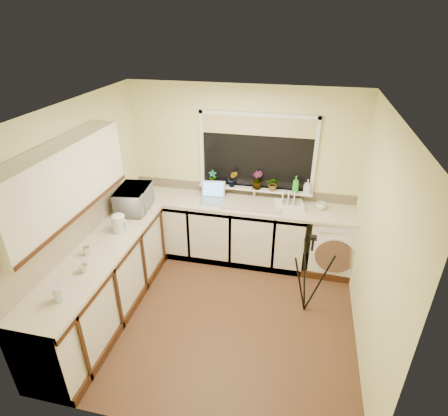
% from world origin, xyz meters
% --- Properties ---
extents(floor, '(3.20, 3.20, 0.00)m').
position_xyz_m(floor, '(0.00, 0.00, 0.00)').
color(floor, brown).
rests_on(floor, ground).
extents(ceiling, '(3.20, 3.20, 0.00)m').
position_xyz_m(ceiling, '(0.00, 0.00, 2.45)').
color(ceiling, white).
rests_on(ceiling, ground).
extents(wall_back, '(3.20, 0.00, 3.20)m').
position_xyz_m(wall_back, '(0.00, 1.50, 1.23)').
color(wall_back, beige).
rests_on(wall_back, ground).
extents(wall_front, '(3.20, 0.00, 3.20)m').
position_xyz_m(wall_front, '(0.00, -1.50, 1.23)').
color(wall_front, beige).
rests_on(wall_front, ground).
extents(wall_left, '(0.00, 3.00, 3.00)m').
position_xyz_m(wall_left, '(-1.60, 0.00, 1.23)').
color(wall_left, beige).
rests_on(wall_left, ground).
extents(wall_right, '(0.00, 3.00, 3.00)m').
position_xyz_m(wall_right, '(1.60, 0.00, 1.23)').
color(wall_right, beige).
rests_on(wall_right, ground).
extents(base_cabinet_back, '(2.55, 0.60, 0.86)m').
position_xyz_m(base_cabinet_back, '(-0.33, 1.20, 0.43)').
color(base_cabinet_back, silver).
rests_on(base_cabinet_back, floor).
extents(base_cabinet_left, '(0.54, 2.40, 0.86)m').
position_xyz_m(base_cabinet_left, '(-1.30, -0.30, 0.43)').
color(base_cabinet_left, silver).
rests_on(base_cabinet_left, floor).
extents(worktop_back, '(3.20, 0.60, 0.04)m').
position_xyz_m(worktop_back, '(0.00, 1.20, 0.88)').
color(worktop_back, beige).
rests_on(worktop_back, base_cabinet_back).
extents(worktop_left, '(0.60, 2.40, 0.04)m').
position_xyz_m(worktop_left, '(-1.30, -0.30, 0.88)').
color(worktop_left, beige).
rests_on(worktop_left, base_cabinet_left).
extents(upper_cabinet, '(0.28, 1.90, 0.70)m').
position_xyz_m(upper_cabinet, '(-1.44, -0.45, 1.80)').
color(upper_cabinet, silver).
rests_on(upper_cabinet, wall_left).
extents(splashback_left, '(0.02, 2.40, 0.45)m').
position_xyz_m(splashback_left, '(-1.59, -0.30, 1.12)').
color(splashback_left, beige).
rests_on(splashback_left, wall_left).
extents(splashback_back, '(3.20, 0.02, 0.14)m').
position_xyz_m(splashback_back, '(0.00, 1.49, 0.97)').
color(splashback_back, beige).
rests_on(splashback_back, wall_back).
extents(window_glass, '(1.50, 0.02, 1.00)m').
position_xyz_m(window_glass, '(0.20, 1.49, 1.55)').
color(window_glass, black).
rests_on(window_glass, wall_back).
extents(window_blind, '(1.50, 0.02, 0.25)m').
position_xyz_m(window_blind, '(0.20, 1.46, 1.92)').
color(window_blind, tan).
rests_on(window_blind, wall_back).
extents(windowsill, '(1.60, 0.14, 0.03)m').
position_xyz_m(windowsill, '(0.20, 1.43, 1.04)').
color(windowsill, white).
rests_on(windowsill, wall_back).
extents(sink, '(0.82, 0.46, 0.03)m').
position_xyz_m(sink, '(0.20, 1.20, 0.91)').
color(sink, tan).
rests_on(sink, worktop_back).
extents(faucet, '(0.03, 0.03, 0.24)m').
position_xyz_m(faucet, '(0.20, 1.38, 1.02)').
color(faucet, silver).
rests_on(faucet, worktop_back).
extents(washing_machine, '(0.65, 0.63, 0.87)m').
position_xyz_m(washing_machine, '(1.36, 1.21, 0.43)').
color(washing_machine, white).
rests_on(washing_machine, floor).
extents(laptop, '(0.36, 0.37, 0.23)m').
position_xyz_m(laptop, '(-0.37, 1.23, 0.96)').
color(laptop, '#9E9FA6').
rests_on(laptop, worktop_back).
extents(kettle, '(0.16, 0.16, 0.21)m').
position_xyz_m(kettle, '(-1.25, 0.14, 1.01)').
color(kettle, silver).
rests_on(kettle, worktop_left).
extents(dish_rack, '(0.43, 0.36, 0.06)m').
position_xyz_m(dish_rack, '(0.70, 1.24, 0.93)').
color(dish_rack, silver).
rests_on(dish_rack, worktop_back).
extents(tripod, '(0.61, 0.61, 1.07)m').
position_xyz_m(tripod, '(1.02, 0.28, 0.53)').
color(tripod, black).
rests_on(tripod, floor).
extents(glass_jug, '(0.10, 0.10, 0.14)m').
position_xyz_m(glass_jug, '(-1.23, -1.08, 0.97)').
color(glass_jug, silver).
rests_on(glass_jug, worktop_left).
extents(steel_jar, '(0.07, 0.07, 0.10)m').
position_xyz_m(steel_jar, '(-1.38, -0.38, 0.95)').
color(steel_jar, silver).
rests_on(steel_jar, worktop_left).
extents(microwave, '(0.44, 0.60, 0.31)m').
position_xyz_m(microwave, '(-1.32, 0.72, 1.06)').
color(microwave, silver).
rests_on(microwave, worktop_left).
extents(plant_a, '(0.13, 0.11, 0.22)m').
position_xyz_m(plant_a, '(-0.41, 1.40, 1.16)').
color(plant_a, '#999999').
rests_on(plant_a, windowsill).
extents(plant_b, '(0.14, 0.12, 0.24)m').
position_xyz_m(plant_b, '(-0.12, 1.40, 1.17)').
color(plant_b, '#999999').
rests_on(plant_b, windowsill).
extents(plant_c, '(0.19, 0.19, 0.26)m').
position_xyz_m(plant_c, '(0.23, 1.40, 1.18)').
color(plant_c, '#999999').
rests_on(plant_c, windowsill).
extents(plant_d, '(0.19, 0.16, 0.20)m').
position_xyz_m(plant_d, '(0.46, 1.40, 1.15)').
color(plant_d, '#999999').
rests_on(plant_d, windowsill).
extents(soap_bottle_green, '(0.11, 0.11, 0.24)m').
position_xyz_m(soap_bottle_green, '(0.76, 1.40, 1.17)').
color(soap_bottle_green, green).
rests_on(soap_bottle_green, windowsill).
extents(soap_bottle_clear, '(0.10, 0.11, 0.20)m').
position_xyz_m(soap_bottle_clear, '(0.92, 1.42, 1.15)').
color(soap_bottle_clear, '#999999').
rests_on(soap_bottle_clear, windowsill).
extents(cup_back, '(0.16, 0.16, 0.10)m').
position_xyz_m(cup_back, '(1.12, 1.26, 0.95)').
color(cup_back, silver).
rests_on(cup_back, worktop_back).
extents(cup_left, '(0.12, 0.12, 0.09)m').
position_xyz_m(cup_left, '(-1.25, -0.66, 0.94)').
color(cup_left, beige).
rests_on(cup_left, worktop_left).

